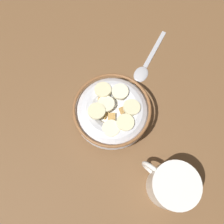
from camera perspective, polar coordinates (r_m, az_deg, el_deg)
name	(u,v)px	position (r cm, az deg, el deg)	size (l,w,h in cm)	color
ground_plane	(112,118)	(51.74, 0.00, -1.45)	(135.14, 135.14, 2.00)	brown
cereal_bowl	(112,112)	(48.04, 0.00, -0.03)	(15.47, 15.47, 5.88)	silver
spoon	(145,67)	(55.91, 7.95, 10.79)	(5.07, 15.30, 0.80)	#B7B7BC
coffee_mug	(171,185)	(45.76, 14.05, -16.74)	(10.84, 8.31, 7.61)	white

